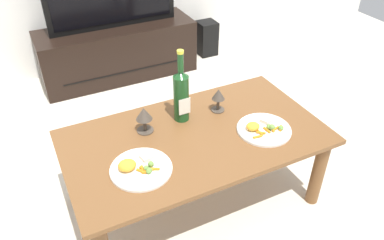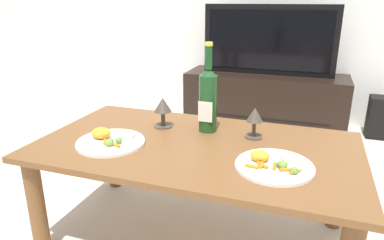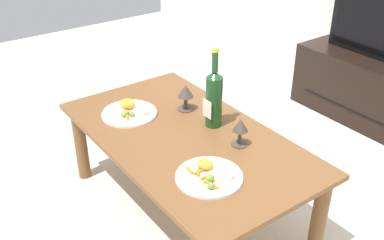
{
  "view_description": "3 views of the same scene",
  "coord_description": "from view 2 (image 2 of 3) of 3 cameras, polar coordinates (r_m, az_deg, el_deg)",
  "views": [
    {
      "loc": [
        -0.69,
        -1.36,
        1.65
      ],
      "look_at": [
        0.01,
        0.05,
        0.53
      ],
      "focal_mm": 35.67,
      "sensor_mm": 36.0,
      "label": 1
    },
    {
      "loc": [
        0.43,
        -1.29,
        1.04
      ],
      "look_at": [
        -0.02,
        0.01,
        0.56
      ],
      "focal_mm": 33.03,
      "sensor_mm": 36.0,
      "label": 2
    },
    {
      "loc": [
        1.51,
        -1.06,
        1.59
      ],
      "look_at": [
        -0.01,
        0.05,
        0.53
      ],
      "focal_mm": 42.49,
      "sensor_mm": 36.0,
      "label": 3
    }
  ],
  "objects": [
    {
      "name": "dining_table",
      "position": [
        1.51,
        0.64,
        -6.43
      ],
      "size": [
        1.32,
        0.74,
        0.46
      ],
      "color": "brown",
      "rests_on": "ground_plane"
    },
    {
      "name": "dinner_plate_right",
      "position": [
        1.3,
        13.1,
        -7.04
      ],
      "size": [
        0.28,
        0.28,
        0.05
      ],
      "color": "white",
      "rests_on": "dining_table"
    },
    {
      "name": "floor_speaker",
      "position": [
        3.12,
        28.01,
        0.41
      ],
      "size": [
        0.17,
        0.17,
        0.32
      ],
      "primitive_type": "cube",
      "rotation": [
        0.0,
        0.0,
        0.0
      ],
      "color": "black",
      "rests_on": "ground_plane"
    },
    {
      "name": "tv_stand",
      "position": [
        3.04,
        11.61,
        3.1
      ],
      "size": [
        1.3,
        0.43,
        0.45
      ],
      "color": "black",
      "rests_on": "ground_plane"
    },
    {
      "name": "goblet_right",
      "position": [
        1.53,
        10.08,
        0.41
      ],
      "size": [
        0.07,
        0.07,
        0.14
      ],
      "color": "#473D33",
      "rests_on": "dining_table"
    },
    {
      "name": "dinner_plate_left",
      "position": [
        1.51,
        -13.12,
        -3.27
      ],
      "size": [
        0.28,
        0.28,
        0.06
      ],
      "color": "white",
      "rests_on": "dining_table"
    },
    {
      "name": "ground_plane",
      "position": [
        1.71,
        0.59,
        -18.34
      ],
      "size": [
        6.4,
        6.4,
        0.0
      ],
      "primitive_type": "plane",
      "color": "beige"
    },
    {
      "name": "wine_bottle",
      "position": [
        1.57,
        2.61,
        3.62
      ],
      "size": [
        0.08,
        0.08,
        0.4
      ],
      "color": "#19471E",
      "rests_on": "dining_table"
    },
    {
      "name": "tv_screen",
      "position": [
        2.94,
        12.26,
        12.49
      ],
      "size": [
        1.05,
        0.05,
        0.55
      ],
      "color": "black",
      "rests_on": "tv_stand"
    },
    {
      "name": "goblet_left",
      "position": [
        1.65,
        -4.74,
        2.07
      ],
      "size": [
        0.09,
        0.09,
        0.14
      ],
      "color": "#473D33",
      "rests_on": "dining_table"
    }
  ]
}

